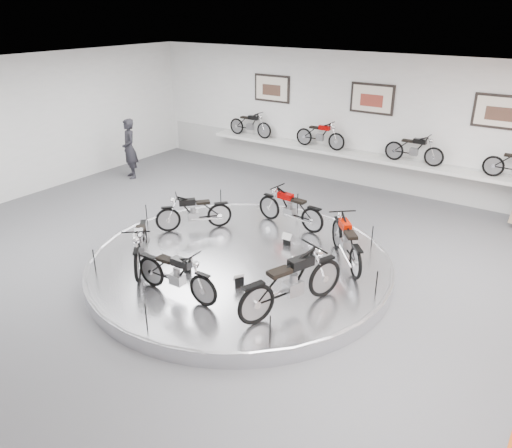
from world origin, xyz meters
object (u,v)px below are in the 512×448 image
Objects in this scene: bike_c at (194,212)px; bike_e at (176,273)px; bike_f at (292,281)px; visitor at (129,149)px; shelf at (363,157)px; bike_d at (140,244)px; bike_b at (290,208)px; display_platform at (240,264)px; bike_a at (346,240)px.

bike_c is 2.98m from bike_e.
visitor reaches higher than bike_f.
bike_d is (-1.48, -7.79, -0.22)m from shelf.
bike_b is 1.02× the size of bike_e.
bike_d reaches higher than bike_b.
bike_d is at bearing 50.36° from bike_c.
visitor is at bearing 141.91° from bike_e.
display_platform is 2.28m from bike_f.
shelf reaches higher than display_platform.
bike_b is 3.91m from bike_e.
bike_a is 2.13m from bike_b.
bike_f is at bearing -75.76° from shelf.
display_platform is 4.00× the size of bike_b.
bike_f is (1.89, -3.11, 0.09)m from bike_b.
bike_c is at bearing 147.67° from bike_d.
bike_a is 3.72m from bike_c.
bike_a is at bearing 139.87° from bike_c.
bike_f is (3.38, 0.34, 0.09)m from bike_d.
bike_a reaches higher than bike_c.
bike_e is (-1.99, -2.95, -0.03)m from bike_a.
visitor reaches higher than bike_b.
bike_e is at bearing 132.79° from bike_f.
shelf is at bearing 35.05° from bike_f.
bike_e is (-0.09, -3.91, -0.01)m from bike_b.
visitor is at bearing -153.78° from shelf.
bike_c is at bearing 123.58° from bike_e.
display_platform is 0.58× the size of shelf.
bike_a is at bearing 14.99° from visitor.
bike_a is 4.21m from bike_d.
bike_a reaches higher than bike_b.
visitor is at bearing -4.00° from bike_b.
bike_d is at bearing -136.80° from display_platform.
visitor is (-4.90, 2.52, 0.21)m from bike_c.
shelf is 6.53× the size of bike_a.
bike_a reaches higher than display_platform.
bike_b is at bearing 89.83° from display_platform.
shelf is 6.08m from bike_c.
bike_c is 0.98× the size of bike_e.
bike_d reaches higher than bike_e.
bike_a is at bearing 20.27° from bike_f.
bike_a is at bearing 54.88° from bike_e.
visitor is at bearing -75.12° from bike_c.
visitor reaches higher than bike_c.
display_platform is 3.80× the size of bike_a.
bike_c is 4.02m from bike_f.
visitor reaches higher than bike_a.
bike_f reaches higher than bike_c.
bike_d reaches higher than bike_c.
bike_c is 5.51m from visitor.
bike_a is 1.10× the size of bike_c.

